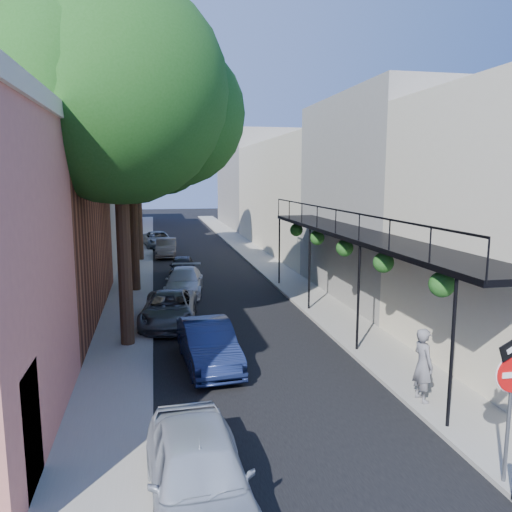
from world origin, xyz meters
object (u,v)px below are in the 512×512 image
parked_car_e (182,267)px  parked_car_g (158,239)px  parked_car_f (166,248)px  pedestrian (423,365)px  oak_mid (139,143)px  parked_car_c (169,309)px  parked_car_b (208,344)px  parked_car_d (184,281)px  oak_near (133,98)px  parked_car_a (199,474)px  oak_far (143,132)px

parked_car_e → parked_car_g: 12.18m
parked_car_f → pedestrian: bearing=-73.8°
oak_mid → parked_car_c: 8.83m
parked_car_b → parked_car_d: parked_car_b is taller
oak_near → parked_car_d: bearing=75.0°
oak_near → parked_car_b: size_ratio=2.87×
parked_car_b → parked_car_f: parked_car_b is taller
parked_car_c → parked_car_f: 16.19m
parked_car_g → oak_mid: bearing=-100.6°
parked_car_a → parked_car_b: parked_car_a is taller
oak_mid → parked_car_d: bearing=-31.1°
parked_car_b → parked_car_d: 9.25m
oak_mid → parked_car_d: size_ratio=2.45×
oak_mid → parked_car_e: 7.39m
parked_car_e → parked_car_d: bearing=-87.1°
parked_car_d → parked_car_f: size_ratio=1.10×
oak_mid → oak_far: oak_far is taller
oak_far → oak_near: bearing=-90.0°
oak_far → parked_car_c: 16.85m
oak_near → parked_car_e: 13.27m
oak_near → oak_far: 17.01m
parked_car_c → parked_car_g: parked_car_g is taller
oak_near → pedestrian: size_ratio=6.31×
oak_mid → pedestrian: size_ratio=5.64×
oak_far → parked_car_a: oak_far is taller
parked_car_f → parked_car_d: bearing=-83.8°
pedestrian → oak_far: bearing=13.3°
parked_car_e → parked_car_g: parked_car_g is taller
parked_car_a → parked_car_g: size_ratio=0.93×
oak_mid → parked_car_g: oak_mid is taller
oak_mid → parked_car_d: (1.88, -1.13, -6.45)m
parked_car_b → oak_near: bearing=124.8°
oak_far → parked_car_g: bearing=82.8°
parked_car_c → parked_car_d: (0.84, 4.81, 0.00)m
parked_car_b → parked_car_e: (0.00, 13.31, -0.08)m
parked_car_c → parked_car_d: size_ratio=1.04×
oak_near → pedestrian: bearing=-41.5°
parked_car_b → parked_car_c: (-0.99, 4.44, -0.06)m
parked_car_d → parked_car_f: (-0.54, 11.38, 0.02)m
parked_car_b → parked_car_e: 13.31m
oak_near → parked_car_c: oak_near is taller
oak_mid → parked_car_f: oak_mid is taller
parked_car_e → pedestrian: 17.56m
oak_near → parked_car_a: oak_near is taller
oak_mid → parked_car_c: bearing=-80.1°
oak_far → parked_car_b: (1.95, -19.42, -7.60)m
oak_far → parked_car_g: (0.75, 6.01, -7.64)m
parked_car_a → pedestrian: size_ratio=2.28×
oak_near → pedestrian: (6.77, -5.99, -6.85)m
oak_mid → parked_car_a: size_ratio=2.47×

